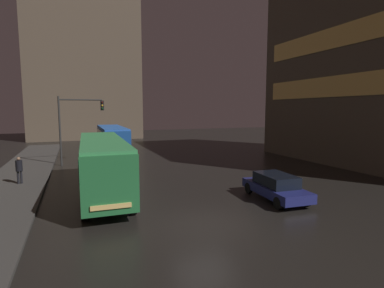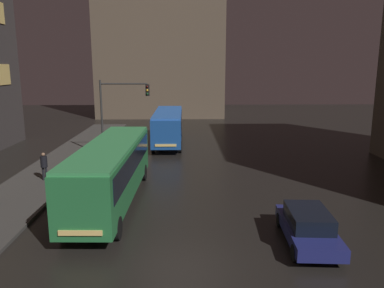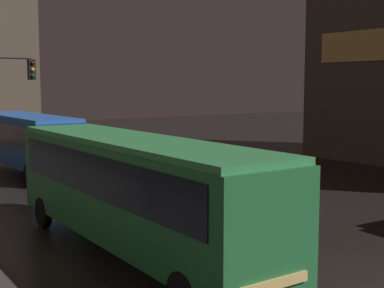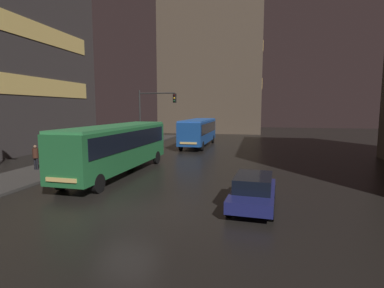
{
  "view_description": "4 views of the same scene",
  "coord_description": "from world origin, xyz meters",
  "px_view_note": "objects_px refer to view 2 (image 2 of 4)",
  "views": [
    {
      "loc": [
        -5.1,
        -11.54,
        5.0
      ],
      "look_at": [
        1.96,
        6.44,
        2.76
      ],
      "focal_mm": 28.0,
      "sensor_mm": 36.0,
      "label": 1
    },
    {
      "loc": [
        0.12,
        -12.3,
        7.12
      ],
      "look_at": [
        0.61,
        8.85,
        2.76
      ],
      "focal_mm": 35.0,
      "sensor_mm": 36.0,
      "label": 2
    },
    {
      "loc": [
        -10.8,
        -5.98,
        4.7
      ],
      "look_at": [
        0.91,
        10.18,
        2.48
      ],
      "focal_mm": 50.0,
      "sensor_mm": 36.0,
      "label": 3
    },
    {
      "loc": [
        5.32,
        -11.35,
        4.36
      ],
      "look_at": [
        0.99,
        8.42,
        1.95
      ],
      "focal_mm": 28.0,
      "sensor_mm": 36.0,
      "label": 4
    }
  ],
  "objects_px": {
    "bus_near": "(111,167)",
    "bus_far": "(168,124)",
    "car_taxi": "(308,226)",
    "pedestrian_near": "(44,164)",
    "traffic_light_main": "(118,105)"
  },
  "relations": [
    {
      "from": "bus_near",
      "to": "pedestrian_near",
      "type": "height_order",
      "value": "bus_near"
    },
    {
      "from": "bus_near",
      "to": "traffic_light_main",
      "type": "relative_size",
      "value": 1.85
    },
    {
      "from": "bus_far",
      "to": "car_taxi",
      "type": "height_order",
      "value": "bus_far"
    },
    {
      "from": "bus_far",
      "to": "traffic_light_main",
      "type": "distance_m",
      "value": 6.73
    },
    {
      "from": "bus_far",
      "to": "pedestrian_near",
      "type": "relative_size",
      "value": 5.83
    },
    {
      "from": "bus_near",
      "to": "pedestrian_near",
      "type": "bearing_deg",
      "value": -36.17
    },
    {
      "from": "car_taxi",
      "to": "pedestrian_near",
      "type": "distance_m",
      "value": 16.28
    },
    {
      "from": "pedestrian_near",
      "to": "bus_near",
      "type": "bearing_deg",
      "value": 2.19
    },
    {
      "from": "bus_near",
      "to": "pedestrian_near",
      "type": "xyz_separation_m",
      "value": [
        -4.96,
        3.85,
        -0.8
      ]
    },
    {
      "from": "car_taxi",
      "to": "pedestrian_near",
      "type": "height_order",
      "value": "pedestrian_near"
    },
    {
      "from": "bus_far",
      "to": "bus_near",
      "type": "bearing_deg",
      "value": 81.65
    },
    {
      "from": "bus_near",
      "to": "bus_far",
      "type": "bearing_deg",
      "value": -96.85
    },
    {
      "from": "car_taxi",
      "to": "bus_far",
      "type": "bearing_deg",
      "value": -68.38
    },
    {
      "from": "bus_near",
      "to": "bus_far",
      "type": "xyz_separation_m",
      "value": [
        2.35,
        15.67,
        -0.11
      ]
    },
    {
      "from": "pedestrian_near",
      "to": "traffic_light_main",
      "type": "relative_size",
      "value": 0.29
    }
  ]
}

